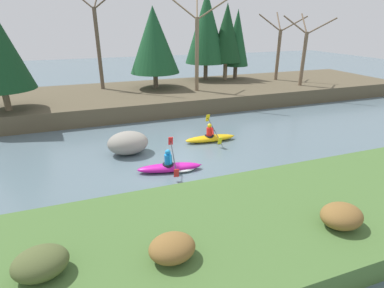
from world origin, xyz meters
name	(u,v)px	position (x,y,z in m)	size (l,w,h in m)	color
ground_plane	(180,162)	(0.00, 0.00, 0.00)	(90.00, 90.00, 0.00)	slate
riverbank_near	(238,230)	(0.00, -5.55, 0.36)	(44.00, 5.06, 0.73)	#476B33
riverbank_far	(137,98)	(0.00, 10.68, 0.54)	(44.00, 8.43, 1.08)	brown
conifer_tree_mid_left	(154,40)	(1.63, 11.33, 4.63)	(3.73, 3.73, 5.92)	brown
conifer_tree_centre	(206,28)	(6.68, 13.44, 5.43)	(3.57, 3.57, 7.26)	brown
conifer_tree_mid_right	(227,33)	(8.34, 12.90, 4.99)	(2.73, 2.73, 6.31)	#7A664C
conifer_tree_right	(237,38)	(9.43, 13.05, 4.56)	(2.20, 2.20, 5.85)	brown
bare_tree_upstream	(98,39)	(-2.29, 12.51, 4.73)	(4.24, 4.19, 7.75)	brown
bare_tree_mid_upstream	(197,46)	(4.35, 9.45, 4.30)	(3.75, 3.71, 6.83)	#7A664C
bare_tree_mid_downstream	(279,49)	(12.61, 11.31, 3.73)	(3.12, 3.08, 5.62)	brown
bare_tree_downstream	(304,53)	(13.00, 8.46, 3.65)	(3.03, 3.00, 5.46)	brown
shrub_clump_nearest	(41,263)	(-4.99, -5.85, 1.05)	(1.18, 0.99, 0.64)	#4C562D
shrub_clump_second	(172,248)	(-2.16, -6.34, 1.03)	(1.11, 0.92, 0.60)	brown
shrub_clump_third	(341,216)	(2.49, -6.71, 1.05)	(1.17, 0.98, 0.64)	brown
kayaker_lead	(211,137)	(2.32, 1.91, 0.22)	(2.79, 2.07, 1.20)	yellow
kayaker_middle	(172,167)	(-0.55, -0.69, 0.20)	(2.80, 2.07, 1.20)	#C61999
boulder_midstream	(128,143)	(-2.02, 1.80, 0.54)	(1.92, 1.51, 1.09)	gray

